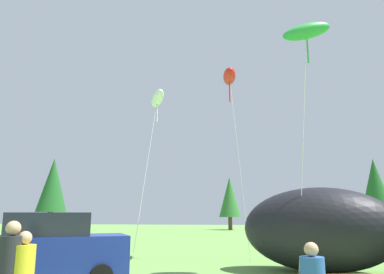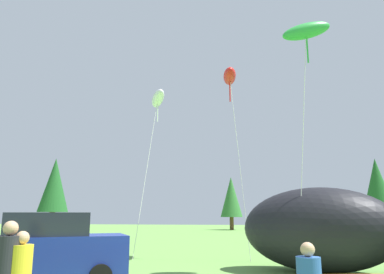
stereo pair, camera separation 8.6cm
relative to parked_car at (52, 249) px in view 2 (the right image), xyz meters
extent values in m
cube|color=navy|center=(0.04, 0.02, -0.18)|extent=(4.47, 3.50, 1.11)
cube|color=#1E232D|center=(-0.14, -0.08, 0.70)|extent=(2.76, 2.50, 0.66)
cylinder|color=black|center=(0.76, 1.39, -0.69)|extent=(0.67, 0.52, 0.63)
cylinder|color=black|center=(-1.49, 0.18, -0.69)|extent=(0.67, 0.52, 0.63)
ellipsoid|color=black|center=(8.16, 3.45, 0.46)|extent=(6.04, 4.43, 2.93)
ellipsoid|color=white|center=(8.16, 3.45, -0.20)|extent=(3.96, 3.14, 1.32)
cylinder|color=#26262D|center=(1.76, -4.70, 0.27)|extent=(0.41, 0.41, 0.75)
sphere|color=tan|center=(1.76, -4.70, 0.77)|extent=(0.24, 0.24, 0.24)
sphere|color=tan|center=(6.53, -4.81, 0.50)|extent=(0.21, 0.21, 0.21)
cylinder|color=yellow|center=(1.95, -4.64, 0.16)|extent=(0.37, 0.37, 0.68)
sphere|color=tan|center=(1.95, -4.64, 0.61)|extent=(0.22, 0.22, 0.22)
cylinder|color=silver|center=(5.37, 6.57, 3.33)|extent=(0.80, 0.82, 8.66)
ellipsoid|color=red|center=(4.99, 6.96, 7.65)|extent=(0.83, 2.40, 0.84)
cylinder|color=red|center=(4.99, 6.96, 6.95)|extent=(0.06, 0.06, 1.20)
cylinder|color=silver|center=(7.68, 2.84, 3.44)|extent=(0.88, 0.62, 8.88)
ellipsoid|color=green|center=(8.11, 3.13, 7.88)|extent=(2.09, 1.01, 1.14)
cylinder|color=green|center=(8.11, 3.13, 7.18)|extent=(0.06, 0.06, 1.20)
cylinder|color=silver|center=(0.79, 7.29, 3.10)|extent=(0.38, 2.67, 8.20)
ellipsoid|color=white|center=(0.96, 8.61, 7.20)|extent=(1.54, 2.88, 0.62)
cylinder|color=white|center=(0.96, 8.61, 6.50)|extent=(0.06, 0.06, 1.20)
cylinder|color=brown|center=(3.61, 38.05, -0.21)|extent=(0.51, 0.51, 1.59)
cone|color=#2D6B2D|center=(3.61, 38.05, 3.12)|extent=(2.79, 2.79, 5.07)
cylinder|color=brown|center=(-19.69, 36.13, 0.11)|extent=(0.71, 0.71, 2.21)
cone|color=#1E5623|center=(-19.69, 36.13, 4.76)|extent=(3.90, 3.90, 7.09)
cylinder|color=brown|center=(21.01, 36.92, 0.01)|extent=(0.65, 0.65, 2.03)
cone|color=#1E5623|center=(21.01, 36.92, 4.28)|extent=(3.58, 3.58, 6.50)
camera|label=1|loc=(5.61, -10.62, 1.00)|focal=35.00mm
camera|label=2|loc=(5.69, -10.60, 1.00)|focal=35.00mm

